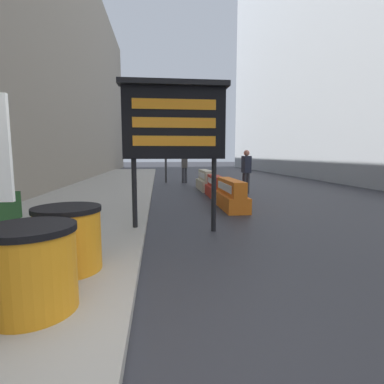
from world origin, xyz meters
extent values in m
plane|color=#2D2D33|center=(0.00, 0.00, 0.00)|extent=(120.00, 120.00, 0.00)
cube|color=gray|center=(-4.14, 9.80, 6.80)|extent=(0.40, 50.40, 13.60)
cylinder|color=orange|center=(-0.90, 0.55, 0.50)|extent=(0.79, 0.79, 0.75)
cylinder|color=black|center=(-0.90, 0.55, 0.91)|extent=(0.82, 0.82, 0.06)
cylinder|color=orange|center=(-0.86, 1.54, 0.50)|extent=(0.79, 0.79, 0.75)
cylinder|color=black|center=(-0.86, 1.54, 0.91)|extent=(0.82, 0.82, 0.06)
cylinder|color=black|center=(-0.21, 3.72, 0.74)|extent=(0.10, 0.10, 1.49)
cylinder|color=black|center=(1.39, 3.72, 0.74)|extent=(0.10, 0.10, 1.49)
cube|color=black|center=(0.59, 3.72, 2.18)|extent=(1.99, 0.24, 1.38)
cube|color=black|center=(0.59, 3.64, 2.92)|extent=(2.11, 0.34, 0.10)
cube|color=orange|center=(0.59, 3.59, 2.52)|extent=(1.60, 0.02, 0.19)
cube|color=orange|center=(0.59, 3.59, 2.18)|extent=(1.60, 0.02, 0.19)
cube|color=orange|center=(0.59, 3.59, 1.83)|extent=(1.60, 0.02, 0.19)
cube|color=orange|center=(2.37, 6.26, 0.21)|extent=(0.61, 2.14, 0.42)
cube|color=orange|center=(2.37, 6.26, 0.64)|extent=(0.37, 2.14, 0.42)
cube|color=white|center=(2.18, 6.26, 0.64)|extent=(0.02, 1.71, 0.21)
cube|color=red|center=(2.37, 8.59, 0.20)|extent=(0.51, 1.83, 0.40)
cube|color=red|center=(2.37, 8.59, 0.60)|extent=(0.31, 1.83, 0.40)
cube|color=white|center=(2.21, 8.59, 0.60)|extent=(0.02, 1.46, 0.20)
cube|color=beige|center=(2.37, 10.88, 0.22)|extent=(0.62, 2.18, 0.44)
cube|color=beige|center=(2.37, 10.88, 0.66)|extent=(0.37, 2.18, 0.44)
cube|color=white|center=(2.17, 10.88, 0.66)|extent=(0.02, 1.74, 0.22)
cube|color=black|center=(3.31, 13.58, 0.02)|extent=(0.41, 0.41, 0.04)
cone|color=#EA560F|center=(3.31, 13.58, 0.38)|extent=(0.32, 0.32, 0.69)
cylinder|color=white|center=(3.31, 13.58, 0.42)|extent=(0.19, 0.19, 0.10)
cube|color=black|center=(3.15, 11.96, 0.02)|extent=(0.36, 0.36, 0.04)
cone|color=#EA560F|center=(3.15, 11.96, 0.34)|extent=(0.29, 0.29, 0.60)
cylinder|color=white|center=(3.15, 11.96, 0.37)|extent=(0.17, 0.17, 0.08)
cylinder|color=#2D2D30|center=(0.70, 14.59, 1.85)|extent=(0.12, 0.12, 3.70)
cube|color=black|center=(0.70, 14.43, 3.28)|extent=(0.28, 0.28, 0.84)
sphere|color=red|center=(0.70, 14.28, 3.56)|extent=(0.15, 0.15, 0.15)
sphere|color=#392C06|center=(0.70, 14.28, 3.28)|extent=(0.15, 0.15, 0.15)
sphere|color=black|center=(0.70, 14.28, 3.00)|extent=(0.15, 0.15, 0.15)
cylinder|color=#333338|center=(3.69, 9.42, 0.42)|extent=(0.14, 0.14, 0.84)
cylinder|color=#333338|center=(3.85, 9.42, 0.42)|extent=(0.14, 0.14, 0.84)
cube|color=#232838|center=(3.77, 9.42, 1.18)|extent=(0.29, 0.47, 0.67)
sphere|color=tan|center=(3.77, 9.42, 1.63)|extent=(0.23, 0.23, 0.23)
cylinder|color=#333338|center=(1.64, 14.34, 0.42)|extent=(0.14, 0.14, 0.84)
cylinder|color=#333338|center=(1.80, 14.34, 0.42)|extent=(0.14, 0.14, 0.84)
cube|color=#47423D|center=(1.72, 14.34, 1.18)|extent=(0.30, 0.47, 0.67)
sphere|color=tan|center=(1.72, 14.34, 1.63)|extent=(0.23, 0.23, 0.23)
camera|label=1|loc=(0.27, -2.24, 1.58)|focal=28.00mm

